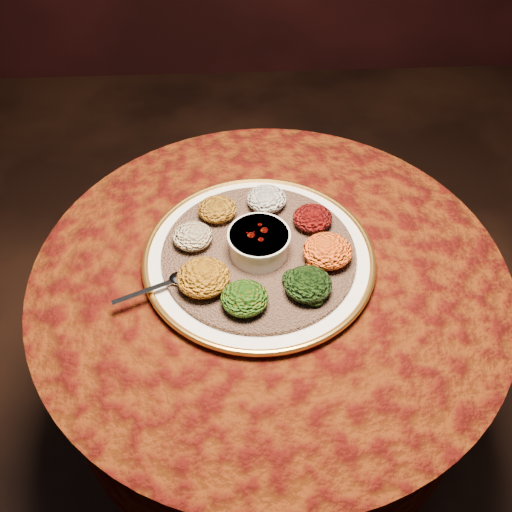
{
  "coord_description": "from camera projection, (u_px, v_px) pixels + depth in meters",
  "views": [
    {
      "loc": [
        -0.06,
        -0.73,
        1.61
      ],
      "look_at": [
        -0.03,
        0.02,
        0.76
      ],
      "focal_mm": 40.0,
      "sensor_mm": 36.0,
      "label": 1
    }
  ],
  "objects": [
    {
      "name": "portion_tikil",
      "position": [
        327.0,
        251.0,
        1.11
      ],
      "size": [
        0.1,
        0.09,
        0.05
      ],
      "primitive_type": "ellipsoid",
      "color": "#A46F0D",
      "rests_on": "injera"
    },
    {
      "name": "spoon",
      "position": [
        176.0,
        280.0,
        1.08
      ],
      "size": [
        0.15,
        0.08,
        0.01
      ],
      "rotation": [
        0.0,
        0.0,
        -2.74
      ],
      "color": "silver",
      "rests_on": "injera"
    },
    {
      "name": "platter",
      "position": [
        259.0,
        257.0,
        1.15
      ],
      "size": [
        0.47,
        0.47,
        0.02
      ],
      "rotation": [
        0.0,
        0.0,
        0.04
      ],
      "color": "white",
      "rests_on": "table"
    },
    {
      "name": "portion_kik",
      "position": [
        203.0,
        277.0,
        1.06
      ],
      "size": [
        0.1,
        0.1,
        0.05
      ],
      "primitive_type": "ellipsoid",
      "color": "#AC6B0F",
      "rests_on": "injera"
    },
    {
      "name": "injera",
      "position": [
        259.0,
        254.0,
        1.14
      ],
      "size": [
        0.42,
        0.42,
        0.01
      ],
      "primitive_type": "cylinder",
      "rotation": [
        0.0,
        0.0,
        -0.09
      ],
      "color": "#885D44",
      "rests_on": "platter"
    },
    {
      "name": "portion_timatim",
      "position": [
        193.0,
        236.0,
        1.14
      ],
      "size": [
        0.08,
        0.08,
        0.04
      ],
      "primitive_type": "ellipsoid",
      "color": "#8E0B08",
      "rests_on": "injera"
    },
    {
      "name": "portion_kitfo",
      "position": [
        313.0,
        218.0,
        1.18
      ],
      "size": [
        0.08,
        0.08,
        0.04
      ],
      "primitive_type": "ellipsoid",
      "color": "black",
      "rests_on": "injera"
    },
    {
      "name": "portion_gomen",
      "position": [
        308.0,
        284.0,
        1.06
      ],
      "size": [
        0.09,
        0.09,
        0.04
      ],
      "primitive_type": "ellipsoid",
      "color": "black",
      "rests_on": "injera"
    },
    {
      "name": "stew_bowl",
      "position": [
        259.0,
        242.0,
        1.12
      ],
      "size": [
        0.12,
        0.12,
        0.05
      ],
      "color": "silver",
      "rests_on": "injera"
    },
    {
      "name": "portion_ayib",
      "position": [
        267.0,
        199.0,
        1.21
      ],
      "size": [
        0.08,
        0.08,
        0.04
      ],
      "primitive_type": "ellipsoid",
      "color": "beige",
      "rests_on": "injera"
    },
    {
      "name": "portion_shiro",
      "position": [
        217.0,
        209.0,
        1.19
      ],
      "size": [
        0.08,
        0.08,
        0.04
      ],
      "primitive_type": "ellipsoid",
      "color": "#9D6713",
      "rests_on": "injera"
    },
    {
      "name": "table",
      "position": [
        269.0,
        323.0,
        1.28
      ],
      "size": [
        0.96,
        0.96,
        0.73
      ],
      "color": "black",
      "rests_on": "ground"
    },
    {
      "name": "portion_mixveg",
      "position": [
        245.0,
        298.0,
        1.04
      ],
      "size": [
        0.09,
        0.08,
        0.04
      ],
      "primitive_type": "ellipsoid",
      "color": "#AD490B",
      "rests_on": "injera"
    }
  ]
}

